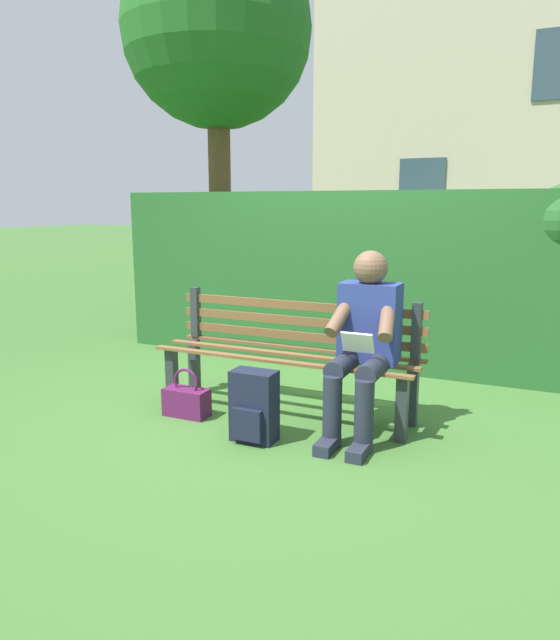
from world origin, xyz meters
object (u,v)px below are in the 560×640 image
Objects in this scene: backpack at (254,407)px; handbag at (187,401)px; person_seated at (364,339)px; park_bench at (290,351)px; tree at (212,39)px.

backpack is 0.67m from handbag.
park_bench is at bearing -16.62° from person_seated.
backpack is at bearing 123.60° from tree.
handbag is at bearing 32.84° from park_bench.
backpack reaches higher than handbag.
person_seated is at bearing 163.38° from park_bench.
backpack is (-0.01, 0.59, -0.22)m from park_bench.
park_bench reaches higher than handbag.
person_seated reaches higher than backpack.
backpack is 1.31× the size of handbag.
park_bench is 4.15× the size of backpack.
park_bench is 5.43× the size of handbag.
tree is at bearing -56.40° from backpack.
person_seated is 3.41× the size of handbag.
person_seated is at bearing -169.48° from handbag.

